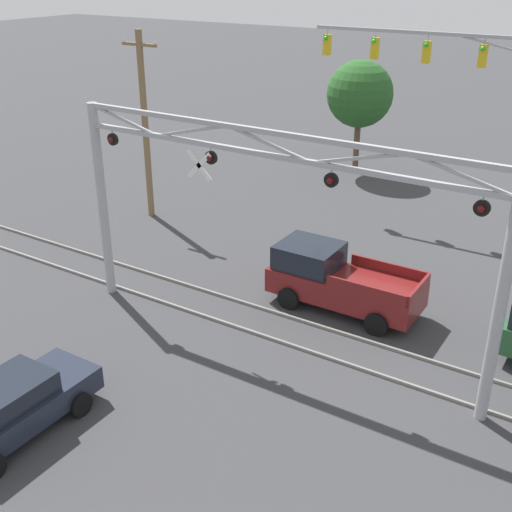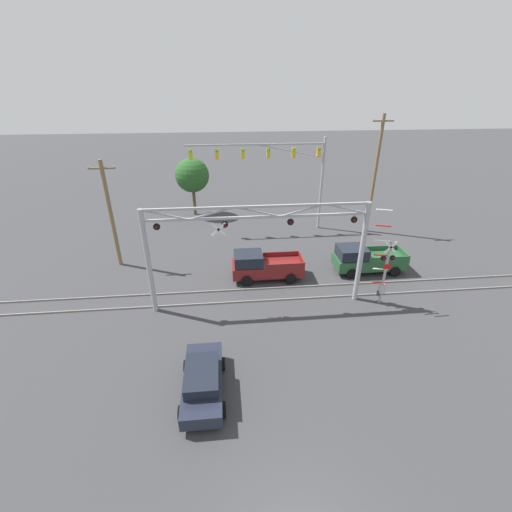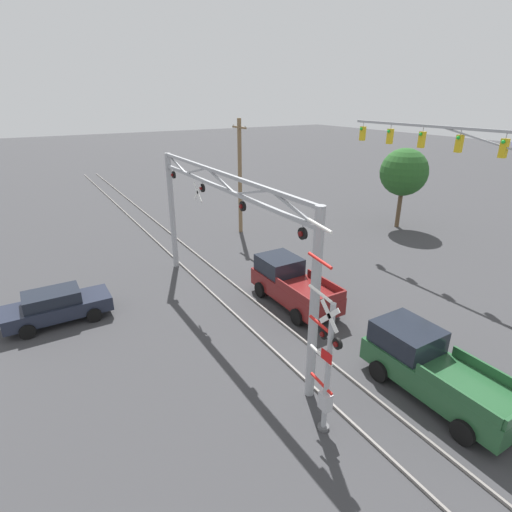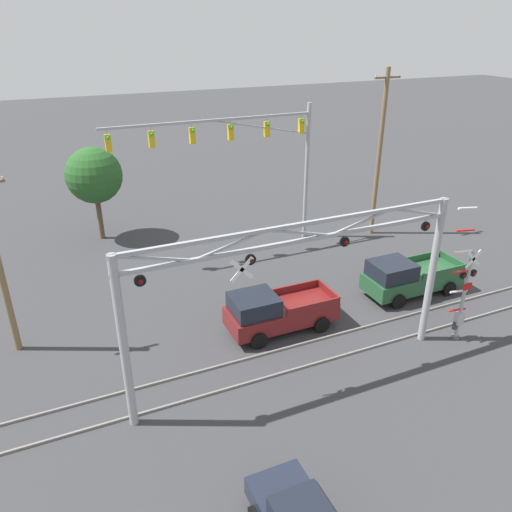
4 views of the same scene
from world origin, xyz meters
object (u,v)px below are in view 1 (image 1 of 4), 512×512
Objects in this scene: crossing_gantry at (267,212)px; background_tree_beyond_span at (360,94)px; utility_pole_left at (145,124)px; pickup_truck_lead at (337,280)px; sedan_waiting at (10,407)px.

crossing_gantry is 18.05m from background_tree_beyond_span.
crossing_gantry is 1.63× the size of utility_pole_left.
pickup_truck_lead is 0.84× the size of background_tree_beyond_span.
crossing_gantry is at bearing -74.11° from background_tree_beyond_span.
pickup_truck_lead is at bearing -16.25° from utility_pole_left.
utility_pole_left is at bearing 147.48° from crossing_gantry.
pickup_truck_lead is (0.74, 3.26, -3.30)m from crossing_gantry.
background_tree_beyond_span reaches higher than pickup_truck_lead.
utility_pole_left is (-10.78, 3.14, 3.17)m from pickup_truck_lead.
pickup_truck_lead reaches higher than sedan_waiting.
background_tree_beyond_span is at bearing 94.27° from sedan_waiting.
crossing_gantry is 4.70m from pickup_truck_lead.
crossing_gantry reaches higher than background_tree_beyond_span.
utility_pole_left is 12.08m from background_tree_beyond_span.
sedan_waiting is 24.38m from background_tree_beyond_span.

